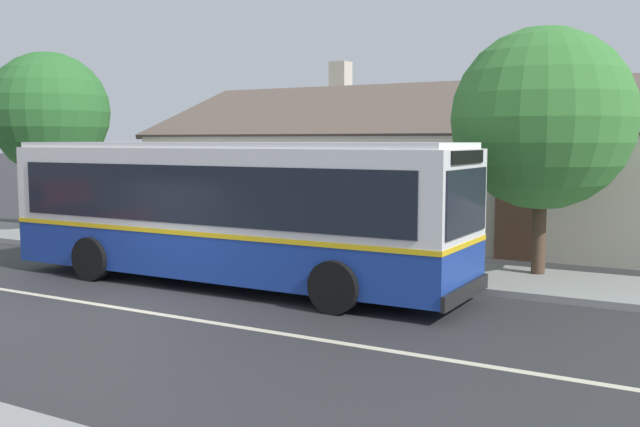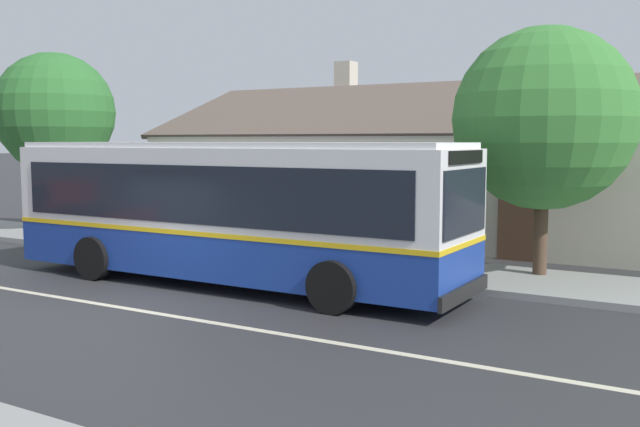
# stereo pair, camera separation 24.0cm
# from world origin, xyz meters

# --- Properties ---
(ground_plane) EXTENTS (300.00, 300.00, 0.00)m
(ground_plane) POSITION_xyz_m (0.00, 0.00, 0.00)
(ground_plane) COLOR #2D2D30
(sidewalk_far) EXTENTS (60.00, 3.00, 0.15)m
(sidewalk_far) POSITION_xyz_m (0.00, 6.00, 0.07)
(sidewalk_far) COLOR gray
(sidewalk_far) RESTS_ON ground
(lane_divider_stripe) EXTENTS (60.00, 0.16, 0.01)m
(lane_divider_stripe) POSITION_xyz_m (0.00, 0.00, 0.00)
(lane_divider_stripe) COLOR beige
(lane_divider_stripe) RESTS_ON ground
(community_building) EXTENTS (20.91, 10.71, 6.28)m
(community_building) POSITION_xyz_m (2.09, 14.54, 1.79)
(community_building) COLOR beige
(community_building) RESTS_ON ground
(transit_bus) EXTENTS (10.89, 2.81, 3.14)m
(transit_bus) POSITION_xyz_m (0.50, 2.90, 1.69)
(transit_bus) COLOR navy
(transit_bus) RESTS_ON ground
(bench_by_building) EXTENTS (1.56, 0.51, 0.94)m
(bench_by_building) POSITION_xyz_m (-6.34, 5.75, 0.56)
(bench_by_building) COLOR #4C4C4C
(bench_by_building) RESTS_ON sidewalk_far
(bench_down_street) EXTENTS (1.67, 0.51, 0.94)m
(bench_down_street) POSITION_xyz_m (-2.00, 5.88, 0.57)
(bench_down_street) COLOR #4C4C4C
(bench_down_street) RESTS_ON sidewalk_far
(street_tree_primary) EXTENTS (4.08, 4.08, 5.71)m
(street_tree_primary) POSITION_xyz_m (6.36, 6.82, 3.54)
(street_tree_primary) COLOR #4C3828
(street_tree_primary) RESTS_ON ground
(street_tree_secondary) EXTENTS (3.92, 3.92, 6.08)m
(street_tree_secondary) POSITION_xyz_m (-9.64, 6.47, 3.96)
(street_tree_secondary) COLOR #4C3828
(street_tree_secondary) RESTS_ON ground
(bike_rack) EXTENTS (1.16, 0.06, 0.78)m
(bike_rack) POSITION_xyz_m (-8.89, 5.60, 0.68)
(bike_rack) COLOR slate
(bike_rack) RESTS_ON sidewalk_far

